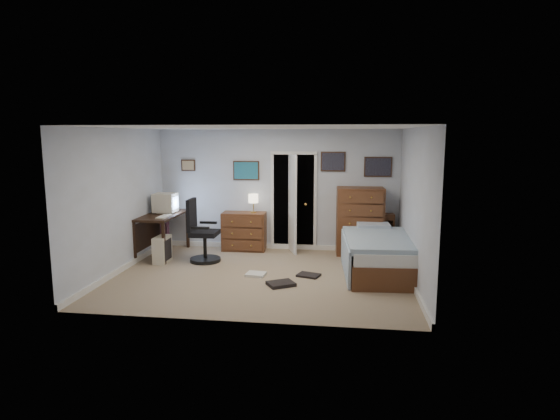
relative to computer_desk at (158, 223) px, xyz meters
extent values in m
cube|color=gray|center=(2.30, -1.17, -0.65)|extent=(5.00, 4.00, 0.02)
cube|color=black|center=(0.10, 0.00, 0.17)|extent=(0.67, 1.44, 0.04)
cube|color=black|center=(-0.19, -0.67, -0.25)|extent=(0.06, 0.06, 0.79)
cube|color=black|center=(0.39, -0.68, -0.25)|extent=(0.06, 0.06, 0.79)
cube|color=black|center=(-0.19, 0.68, -0.25)|extent=(0.06, 0.06, 0.79)
cube|color=black|center=(0.39, 0.67, -0.25)|extent=(0.06, 0.06, 0.79)
cube|color=black|center=(-0.21, 0.00, -0.20)|extent=(0.04, 1.33, 0.55)
cube|color=beige|center=(0.12, 0.15, 0.40)|extent=(0.42, 0.40, 0.38)
cube|color=#8CB2F2|center=(0.33, 0.15, 0.40)|extent=(0.01, 0.31, 0.24)
cube|color=beige|center=(0.12, 0.15, 0.20)|extent=(0.28, 0.28, 0.02)
cube|color=beige|center=(0.28, -0.35, 0.20)|extent=(0.17, 0.44, 0.03)
cube|color=beige|center=(0.30, -0.55, -0.39)|extent=(0.22, 0.47, 0.50)
cube|color=black|center=(0.42, -0.55, -0.39)|extent=(0.01, 0.33, 0.39)
cylinder|color=black|center=(1.08, -0.39, -0.61)|extent=(0.58, 0.58, 0.07)
cylinder|color=black|center=(1.08, -0.39, -0.36)|extent=(0.07, 0.07, 0.45)
cube|color=black|center=(1.08, -0.39, -0.09)|extent=(0.49, 0.49, 0.09)
cube|color=black|center=(0.84, -0.39, 0.26)|extent=(0.07, 0.45, 0.61)
cube|color=black|center=(1.09, -0.65, 0.07)|extent=(0.34, 0.06, 0.04)
cube|color=black|center=(1.08, -0.12, 0.07)|extent=(0.34, 0.06, 0.04)
cube|color=maroon|center=(-0.02, 0.42, -0.27)|extent=(0.15, 0.15, 0.74)
cube|color=brown|center=(1.63, 0.61, -0.24)|extent=(0.91, 0.47, 0.80)
cylinder|color=gold|center=(1.83, 0.61, 0.17)|extent=(0.12, 0.12, 0.02)
cylinder|color=gold|center=(1.83, 0.61, 0.29)|extent=(0.02, 0.02, 0.24)
cylinder|color=beige|center=(1.83, 0.61, 0.46)|extent=(0.20, 0.20, 0.18)
cube|color=black|center=(2.65, 1.13, 0.36)|extent=(0.90, 0.60, 2.00)
cube|color=white|center=(2.20, 0.80, 0.36)|extent=(0.06, 0.05, 2.00)
cube|color=white|center=(3.10, 0.80, 0.36)|extent=(0.06, 0.05, 2.00)
cube|color=white|center=(2.65, 0.80, 1.38)|extent=(0.96, 0.05, 0.06)
cube|color=white|center=(2.61, 0.70, 0.36)|extent=(0.31, 0.77, 2.00)
sphere|color=gold|center=(2.92, 0.54, 0.36)|extent=(0.06, 0.06, 0.06)
cube|color=brown|center=(4.01, 0.58, 0.04)|extent=(0.95, 0.59, 1.35)
cube|color=brown|center=(4.24, 0.71, -0.23)|extent=(0.91, 0.27, 0.81)
cube|color=black|center=(4.25, 0.64, -0.08)|extent=(0.83, 0.13, 0.27)
cube|color=maroon|center=(4.25, 0.64, -0.11)|extent=(0.73, 0.15, 0.20)
cube|color=brown|center=(4.30, -0.68, -0.45)|extent=(1.23, 2.26, 0.38)
cube|color=white|center=(4.30, -0.68, -0.16)|extent=(1.18, 2.21, 0.20)
cube|color=#547A9C|center=(4.31, -0.79, -0.04)|extent=(1.27, 1.93, 0.11)
cube|color=#547A9C|center=(3.73, -0.83, -0.33)|extent=(0.16, 1.86, 0.59)
cube|color=slate|center=(4.25, 0.14, 0.01)|extent=(0.63, 0.45, 0.14)
cube|color=#331E11|center=(0.40, 0.81, 1.11)|extent=(0.30, 0.03, 0.24)
cube|color=olive|center=(0.40, 0.80, 1.11)|extent=(0.25, 0.01, 0.19)
cube|color=#331E11|center=(1.65, 0.81, 1.01)|extent=(0.55, 0.03, 0.40)
cube|color=navy|center=(1.65, 0.80, 1.01)|extent=(0.50, 0.01, 0.35)
cube|color=#331E11|center=(3.45, 0.81, 1.21)|extent=(0.50, 0.03, 0.40)
cube|color=black|center=(3.45, 0.80, 1.21)|extent=(0.45, 0.01, 0.35)
cube|color=#331E11|center=(4.35, 0.81, 1.11)|extent=(0.55, 0.03, 0.40)
cube|color=black|center=(4.35, 0.80, 1.11)|extent=(0.50, 0.01, 0.35)
cube|color=black|center=(3.10, -1.08, -0.62)|extent=(0.43, 0.38, 0.04)
cube|color=silver|center=(2.21, -1.16, -0.62)|extent=(0.35, 0.31, 0.05)
cube|color=black|center=(2.70, -1.64, -0.61)|extent=(0.51, 0.48, 0.05)
camera|label=1|loc=(3.63, -8.77, 1.73)|focal=30.00mm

